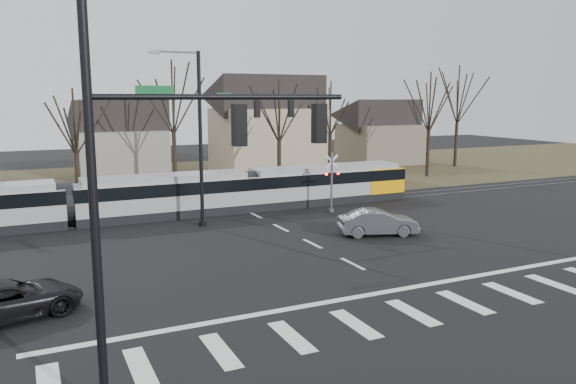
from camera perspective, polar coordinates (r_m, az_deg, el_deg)
name	(u,v)px	position (r m, az deg, el deg)	size (l,w,h in m)	color
ground	(377,276)	(24.67, 9.05, -8.45)	(140.00, 140.00, 0.00)	black
grass_verge	(184,179)	(53.56, -10.56, 1.29)	(140.00, 28.00, 0.01)	#38331E
crosswalk	(439,307)	(21.68, 15.11, -11.23)	(27.00, 2.60, 0.01)	silver
stop_line	(403,289)	(23.28, 11.57, -9.62)	(28.00, 0.35, 0.01)	silver
lane_dashes	(244,210)	(38.50, -4.45, -1.80)	(0.18, 30.00, 0.01)	silver
rail_pair	(245,210)	(38.31, -4.34, -1.82)	(90.00, 1.52, 0.06)	#59595E
tram	(164,194)	(36.68, -12.52, -0.22)	(35.89, 2.66, 2.72)	gray
sedan	(378,222)	(31.64, 9.14, -3.07)	(4.64, 2.83, 1.44)	#424449
suv	(8,300)	(21.95, -26.54, -9.79)	(5.35, 3.55, 1.37)	black
signal_pole_near_left	(162,177)	(13.76, -12.67, 1.47)	(9.28, 0.44, 10.20)	black
signal_pole_far	(226,130)	(33.69, -6.29, 6.32)	(9.28, 0.44, 10.20)	black
rail_crossing_signal	(332,184)	(37.41, 4.45, 0.79)	(1.08, 0.36, 4.00)	#59595B
tree_row	(224,128)	(47.91, -6.56, 6.43)	(59.20, 7.20, 10.00)	black
house_b	(120,136)	(56.05, -16.70, 5.49)	(8.64, 7.56, 7.65)	gray
house_c	(267,121)	(56.93, -2.12, 7.21)	(10.80, 8.64, 10.10)	gray
house_d	(380,129)	(66.01, 9.32, 6.32)	(8.64, 7.56, 7.65)	#655B4A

